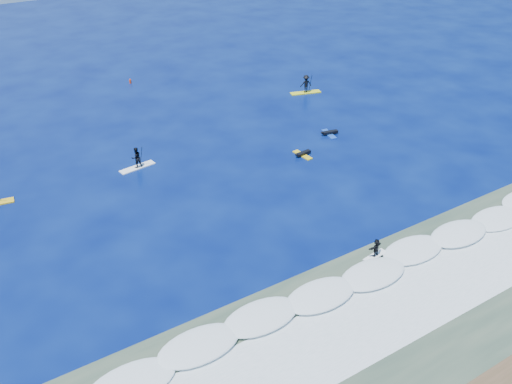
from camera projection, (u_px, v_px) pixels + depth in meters
ground at (269, 208)px, 42.65m from camera, size 160.00×160.00×0.00m
shallow_water at (406, 319)px, 32.54m from camera, size 90.00×13.00×0.01m
breaking_wave at (359, 281)px, 35.43m from camera, size 40.00×6.00×0.30m
whitewater at (393, 309)px, 33.26m from camera, size 34.00×5.00×0.02m
sup_paddler_center at (136, 159)px, 47.60m from camera, size 3.17×1.19×2.17m
sup_paddler_right at (306, 85)px, 62.37m from camera, size 3.49×1.77×2.38m
prone_paddler_near at (303, 154)px, 49.88m from camera, size 1.66×2.12×0.44m
prone_paddler_far at (329, 133)px, 53.57m from camera, size 1.73×2.25×0.46m
wave_surfer at (376, 249)px, 36.96m from camera, size 1.93×0.77×1.36m
marker_buoy at (130, 81)px, 65.31m from camera, size 0.26×0.26×0.62m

